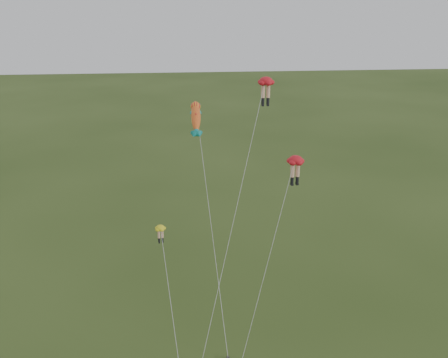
{
  "coord_description": "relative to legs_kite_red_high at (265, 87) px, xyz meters",
  "views": [
    {
      "loc": [
        -2.06,
        -31.8,
        26.93
      ],
      "look_at": [
        1.36,
        6.0,
        12.7
      ],
      "focal_mm": 40.0,
      "sensor_mm": 36.0,
      "label": 1
    }
  ],
  "objects": [
    {
      "name": "legs_kite_red_high",
      "position": [
        0.0,
        0.0,
        0.0
      ],
      "size": [
        7.52,
        13.62,
        20.25
      ],
      "rotation": [
        0.0,
        0.0,
        0.01
      ],
      "color": "red",
      "rests_on": "ground"
    },
    {
      "name": "legs_kite_yellow",
      "position": [
        -9.11,
        -4.7,
        -11.27
      ],
      "size": [
        2.18,
        10.3,
        8.88
      ],
      "rotation": [
        0.0,
        0.0,
        0.16
      ],
      "color": "yellow",
      "rests_on": "ground"
    },
    {
      "name": "ground",
      "position": [
        -5.21,
        -10.03,
        -19.38
      ],
      "size": [
        300.0,
        300.0,
        0.0
      ],
      "primitive_type": "plane",
      "color": "#2E4217",
      "rests_on": "ground"
    },
    {
      "name": "fish_kite",
      "position": [
        -5.9,
        -0.29,
        -2.39
      ],
      "size": [
        2.39,
        12.08,
        18.41
      ],
      "rotation": [
        0.61,
        0.0,
        -0.02
      ],
      "color": "#FFA220",
      "rests_on": "ground"
    },
    {
      "name": "legs_kite_red_mid",
      "position": [
        1.68,
        -5.14,
        -5.27
      ],
      "size": [
        5.89,
        7.16,
        14.87
      ],
      "rotation": [
        0.0,
        0.0,
        0.15
      ],
      "color": "red",
      "rests_on": "ground"
    }
  ]
}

